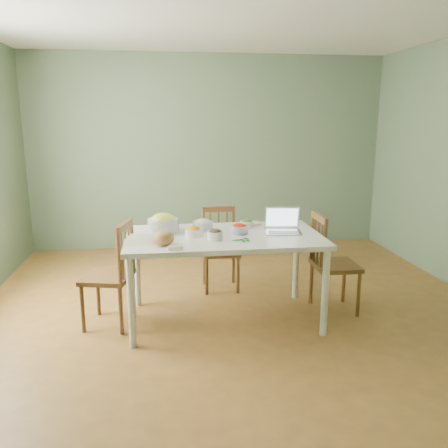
{
  "coord_description": "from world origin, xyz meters",
  "views": [
    {
      "loc": [
        -0.65,
        -3.95,
        1.82
      ],
      "look_at": [
        -0.13,
        -0.07,
        0.91
      ],
      "focal_mm": 36.28,
      "sensor_mm": 36.0,
      "label": 1
    }
  ],
  "objects": [
    {
      "name": "floor",
      "position": [
        0.0,
        0.0,
        0.0
      ],
      "size": [
        5.0,
        5.0,
        0.0
      ],
      "primitive_type": "cube",
      "color": "brown",
      "rests_on": "ground"
    },
    {
      "name": "ceiling",
      "position": [
        0.0,
        0.0,
        2.7
      ],
      "size": [
        5.0,
        5.0,
        0.0
      ],
      "primitive_type": "cube",
      "color": "white",
      "rests_on": "ground"
    },
    {
      "name": "wall_back",
      "position": [
        0.0,
        2.5,
        1.35
      ],
      "size": [
        5.0,
        0.0,
        2.7
      ],
      "primitive_type": "cube",
      "color": "#556A50",
      "rests_on": "ground"
    },
    {
      "name": "wall_front",
      "position": [
        0.0,
        -2.5,
        1.35
      ],
      "size": [
        5.0,
        0.0,
        2.7
      ],
      "primitive_type": "cube",
      "color": "#556A50",
      "rests_on": "ground"
    },
    {
      "name": "dining_table",
      "position": [
        -0.13,
        -0.07,
        0.41
      ],
      "size": [
        1.73,
        0.97,
        0.81
      ],
      "primitive_type": null,
      "color": "white",
      "rests_on": "floor"
    },
    {
      "name": "chair_far",
      "position": [
        -0.06,
        0.71,
        0.44
      ],
      "size": [
        0.39,
        0.37,
        0.88
      ],
      "primitive_type": null,
      "rotation": [
        0.0,
        0.0,
        -0.0
      ],
      "color": "#3E2710",
      "rests_on": "floor"
    },
    {
      "name": "chair_left",
      "position": [
        -1.17,
        -0.04,
        0.48
      ],
      "size": [
        0.49,
        0.5,
        0.95
      ],
      "primitive_type": null,
      "rotation": [
        0.0,
        0.0,
        -1.81
      ],
      "color": "#3E2710",
      "rests_on": "floor"
    },
    {
      "name": "chair_right",
      "position": [
        0.96,
        -0.0,
        0.48
      ],
      "size": [
        0.41,
        0.43,
        0.96
      ],
      "primitive_type": null,
      "rotation": [
        0.0,
        0.0,
        1.56
      ],
      "color": "#3E2710",
      "rests_on": "floor"
    },
    {
      "name": "bread_boule",
      "position": [
        -0.67,
        -0.34,
        0.87
      ],
      "size": [
        0.2,
        0.2,
        0.12
      ],
      "primitive_type": "ellipsoid",
      "rotation": [
        0.0,
        0.0,
        0.11
      ],
      "color": "#B8864B",
      "rests_on": "dining_table"
    },
    {
      "name": "butter_stick",
      "position": [
        -0.57,
        -0.49,
        0.83
      ],
      "size": [
        0.12,
        0.05,
        0.03
      ],
      "primitive_type": "cube",
      "rotation": [
        0.0,
        0.0,
        0.14
      ],
      "color": "white",
      "rests_on": "dining_table"
    },
    {
      "name": "bowl_squash",
      "position": [
        -0.67,
        0.12,
        0.89
      ],
      "size": [
        0.29,
        0.29,
        0.16
      ],
      "primitive_type": null,
      "rotation": [
        0.0,
        0.0,
        -0.01
      ],
      "color": "gold",
      "rests_on": "dining_table"
    },
    {
      "name": "bowl_carrot",
      "position": [
        -0.4,
        -0.09,
        0.86
      ],
      "size": [
        0.2,
        0.2,
        0.09
      ],
      "primitive_type": null,
      "rotation": [
        0.0,
        0.0,
        -0.33
      ],
      "color": "#C97200",
      "rests_on": "dining_table"
    },
    {
      "name": "bowl_onion",
      "position": [
        -0.3,
        0.13,
        0.86
      ],
      "size": [
        0.2,
        0.2,
        0.1
      ],
      "primitive_type": null,
      "rotation": [
        0.0,
        0.0,
        -0.06
      ],
      "color": "beige",
      "rests_on": "dining_table"
    },
    {
      "name": "bowl_mushroom",
      "position": [
        -0.23,
        -0.23,
        0.86
      ],
      "size": [
        0.15,
        0.15,
        0.09
      ],
      "primitive_type": null,
      "rotation": [
        0.0,
        0.0,
        -0.11
      ],
      "color": "black",
      "rests_on": "dining_table"
    },
    {
      "name": "bowl_redpep",
      "position": [
        0.01,
        -0.05,
        0.86
      ],
      "size": [
        0.19,
        0.19,
        0.09
      ],
      "primitive_type": null,
      "rotation": [
        0.0,
        0.0,
        -0.28
      ],
      "color": "red",
      "rests_on": "dining_table"
    },
    {
      "name": "bowl_broccoli",
      "position": [
        0.12,
        0.18,
        0.85
      ],
      "size": [
        0.17,
        0.17,
        0.08
      ],
      "primitive_type": null,
      "rotation": [
        0.0,
        0.0,
        0.39
      ],
      "color": "#193F0D",
      "rests_on": "dining_table"
    },
    {
      "name": "flatbread",
      "position": [
        0.2,
        0.31,
        0.82
      ],
      "size": [
        0.2,
        0.2,
        0.02
      ],
      "primitive_type": "cylinder",
      "rotation": [
        0.0,
        0.0,
        -0.12
      ],
      "color": "#CEB188",
      "rests_on": "dining_table"
    },
    {
      "name": "basil_bunch",
      "position": [
        -0.01,
        -0.28,
        0.82
      ],
      "size": [
        0.18,
        0.18,
        0.02
      ],
      "primitive_type": null,
      "color": "#195915",
      "rests_on": "dining_table"
    },
    {
      "name": "laptop",
      "position": [
        0.41,
        -0.08,
        0.92
      ],
      "size": [
        0.36,
        0.32,
        0.22
      ],
      "primitive_type": null,
      "rotation": [
        0.0,
        0.0,
        -0.15
      ],
      "color": "silver",
      "rests_on": "dining_table"
    }
  ]
}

